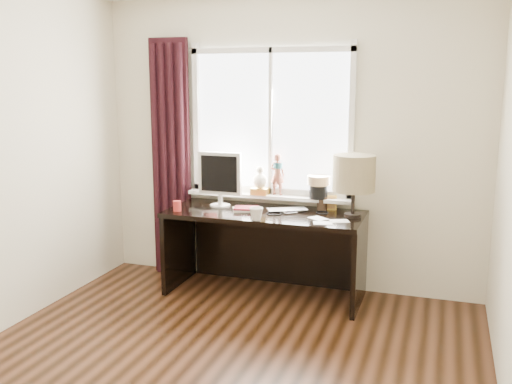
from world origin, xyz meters
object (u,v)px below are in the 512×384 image
(laptop, at_px, (288,210))
(red_cup, at_px, (177,206))
(mug, at_px, (256,213))
(table_lamp, at_px, (354,174))
(monitor, at_px, (220,176))
(desk, at_px, (268,236))

(laptop, height_order, red_cup, red_cup)
(mug, bearing_deg, red_cup, 173.62)
(red_cup, xyz_separation_m, table_lamp, (1.48, 0.27, 0.32))
(laptop, relative_size, monitor, 0.69)
(mug, bearing_deg, monitor, 141.13)
(laptop, xyz_separation_m, monitor, (-0.63, 0.01, 0.26))
(mug, xyz_separation_m, red_cup, (-0.75, 0.08, -0.01))
(desk, relative_size, monitor, 3.47)
(monitor, height_order, table_lamp, table_lamp)
(mug, xyz_separation_m, desk, (-0.02, 0.39, -0.30))
(laptop, bearing_deg, desk, 144.38)
(desk, bearing_deg, red_cup, -157.02)
(mug, bearing_deg, laptop, 66.31)
(desk, bearing_deg, monitor, -178.34)
(monitor, bearing_deg, red_cup, -133.59)
(laptop, xyz_separation_m, desk, (-0.19, 0.02, -0.26))
(table_lamp, bearing_deg, red_cup, -169.72)
(laptop, xyz_separation_m, red_cup, (-0.91, -0.28, 0.03))
(red_cup, distance_m, monitor, 0.47)
(red_cup, xyz_separation_m, monitor, (0.28, 0.30, 0.23))
(mug, distance_m, desk, 0.49)
(desk, bearing_deg, mug, -86.40)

